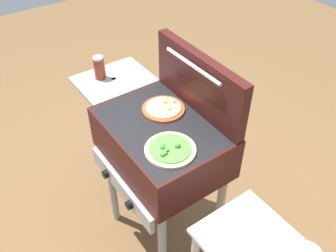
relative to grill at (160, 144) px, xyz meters
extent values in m
plane|color=brown|center=(0.01, 0.00, -0.76)|extent=(8.00, 8.00, 0.00)
cube|color=#38110F|center=(0.01, 0.00, 0.02)|extent=(0.64, 0.48, 0.24)
cube|color=black|center=(0.01, 0.00, 0.14)|extent=(0.61, 0.46, 0.01)
cube|color=#969696|center=(-0.47, 0.00, 0.13)|extent=(0.32, 0.41, 0.02)
cube|color=#969696|center=(-0.47, 0.00, 0.02)|extent=(0.02, 0.02, 0.24)
cube|color=#969696|center=(0.01, -0.25, -0.15)|extent=(0.58, 0.02, 0.10)
cylinder|color=black|center=(-0.11, -0.27, -0.15)|extent=(0.04, 0.02, 0.04)
cylinder|color=black|center=(0.13, -0.27, -0.15)|extent=(0.04, 0.02, 0.04)
cylinder|color=#969696|center=(-0.26, -0.19, -0.43)|extent=(0.04, 0.04, 0.66)
cylinder|color=#969696|center=(0.28, -0.19, -0.43)|extent=(0.04, 0.04, 0.66)
cylinder|color=#969696|center=(-0.26, 0.19, -0.43)|extent=(0.04, 0.04, 0.66)
cylinder|color=#969696|center=(0.28, 0.19, -0.43)|extent=(0.04, 0.04, 0.66)
cube|color=#38110F|center=(0.01, 0.22, 0.29)|extent=(0.63, 0.06, 0.30)
cylinder|color=#B7B7BC|center=(0.01, 0.17, 0.40)|extent=(0.38, 0.02, 0.02)
cylinder|color=#C64723|center=(-0.07, 0.07, 0.15)|extent=(0.21, 0.21, 0.01)
cylinder|color=#EDD17A|center=(-0.07, 0.07, 0.16)|extent=(0.17, 0.17, 0.01)
sphere|color=tan|center=(-0.07, 0.13, 0.17)|extent=(0.02, 0.02, 0.02)
sphere|color=#B2D65F|center=(-0.04, 0.08, 0.17)|extent=(0.02, 0.02, 0.02)
sphere|color=#F2B46B|center=(-0.10, 0.10, 0.17)|extent=(0.03, 0.03, 0.03)
cylinder|color=#E0C17F|center=(0.19, -0.07, 0.15)|extent=(0.23, 0.23, 0.01)
cylinder|color=#4C8C38|center=(0.19, -0.07, 0.16)|extent=(0.19, 0.19, 0.01)
sphere|color=green|center=(0.16, -0.09, 0.17)|extent=(0.02, 0.02, 0.02)
sphere|color=#54852D|center=(0.21, -0.12, 0.17)|extent=(0.02, 0.02, 0.02)
sphere|color=#4D9C30|center=(0.19, -0.09, 0.17)|extent=(0.02, 0.02, 0.02)
sphere|color=#506F2E|center=(0.20, -0.04, 0.17)|extent=(0.03, 0.03, 0.03)
sphere|color=#4B8A3D|center=(0.21, -0.11, 0.17)|extent=(0.02, 0.02, 0.02)
sphere|color=green|center=(0.17, -0.10, 0.17)|extent=(0.02, 0.02, 0.02)
cylinder|color=maroon|center=(-0.52, -0.05, 0.20)|extent=(0.06, 0.06, 0.12)
cylinder|color=silver|center=(-0.52, -0.05, 0.27)|extent=(0.06, 0.06, 0.01)
cube|color=beige|center=(0.67, 0.00, -0.04)|extent=(0.44, 0.36, 0.02)
cylinder|color=beige|center=(0.48, 0.15, -0.40)|extent=(0.04, 0.04, 0.70)
camera|label=1|loc=(1.11, -0.73, 1.25)|focal=38.50mm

